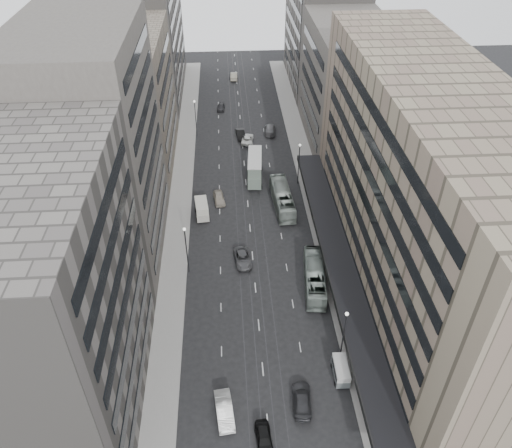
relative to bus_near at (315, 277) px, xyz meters
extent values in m
plane|color=black|center=(-8.50, -7.99, -1.59)|extent=(220.00, 220.00, 0.00)
cube|color=gray|center=(3.50, 29.51, -1.51)|extent=(4.00, 125.00, 0.15)
cube|color=gray|center=(-20.50, 29.51, -1.51)|extent=(4.00, 125.00, 0.15)
cube|color=gray|center=(13.00, 0.01, 13.41)|extent=(15.00, 60.00, 30.00)
cube|color=black|center=(3.50, 0.01, 2.41)|extent=(4.40, 60.00, 0.50)
cube|color=#514C46|center=(13.00, 44.01, 10.41)|extent=(15.00, 28.00, 24.00)
cube|color=slate|center=(13.00, 74.01, 12.41)|extent=(15.00, 32.00, 28.00)
cube|color=slate|center=(-30.00, -15.99, 13.41)|extent=(15.00, 28.00, 30.00)
cube|color=#514C46|center=(-30.00, 11.01, 15.41)|extent=(15.00, 26.00, 34.00)
cube|color=#786D5D|center=(-30.00, 38.01, 10.91)|extent=(15.00, 28.00, 25.00)
cube|color=slate|center=(-30.00, 71.01, 12.41)|extent=(15.00, 38.00, 28.00)
cylinder|color=#262628|center=(1.20, -12.99, 2.41)|extent=(0.16, 0.16, 8.00)
sphere|color=silver|center=(1.20, -12.99, 6.51)|extent=(0.44, 0.44, 0.44)
cylinder|color=#262628|center=(1.20, 27.01, 2.41)|extent=(0.16, 0.16, 8.00)
sphere|color=silver|center=(1.20, 27.01, 6.51)|extent=(0.44, 0.44, 0.44)
cylinder|color=#262628|center=(-18.20, 4.01, 2.41)|extent=(0.16, 0.16, 8.00)
sphere|color=silver|center=(-18.20, 4.01, 6.51)|extent=(0.44, 0.44, 0.44)
cylinder|color=#262628|center=(-18.20, 47.01, 2.41)|extent=(0.16, 0.16, 8.00)
sphere|color=silver|center=(-18.20, 47.01, 6.51)|extent=(0.44, 0.44, 0.44)
imported|color=gray|center=(0.00, 0.00, 0.00)|extent=(3.82, 11.60, 3.17)
imported|color=#939F96|center=(-2.51, 19.85, 0.11)|extent=(3.51, 12.30, 3.39)
cube|color=slate|center=(-6.74, 28.99, 0.05)|extent=(3.15, 9.06, 2.27)
cube|color=slate|center=(-6.74, 28.99, 2.17)|extent=(3.07, 8.71, 1.98)
cube|color=silver|center=(-6.74, 28.99, 3.22)|extent=(3.15, 9.06, 0.12)
cylinder|color=black|center=(-8.22, 25.89, -1.09)|extent=(0.35, 1.01, 0.99)
cylinder|color=black|center=(-5.76, 25.70, -1.09)|extent=(0.35, 1.01, 0.99)
cylinder|color=black|center=(-7.73, 32.28, -1.09)|extent=(0.35, 1.01, 0.99)
cylinder|color=black|center=(-5.27, 32.09, -1.09)|extent=(0.35, 1.01, 0.99)
cube|color=slate|center=(0.70, -15.59, -0.79)|extent=(1.71, 3.91, 1.01)
cube|color=silver|center=(0.70, -15.59, 0.11)|extent=(1.68, 3.83, 0.79)
cylinder|color=black|center=(-0.14, -16.85, -1.30)|extent=(0.18, 0.58, 0.58)
cylinder|color=black|center=(1.48, -16.89, -1.30)|extent=(0.18, 0.58, 0.58)
cylinder|color=black|center=(-0.08, -14.30, -1.30)|extent=(0.18, 0.58, 0.58)
cylinder|color=black|center=(1.54, -14.34, -1.30)|extent=(0.18, 0.58, 0.58)
cube|color=#BCB8AA|center=(-16.48, 17.81, -0.52)|extent=(2.54, 4.74, 1.40)
cube|color=beige|center=(-16.48, 17.81, 0.73)|extent=(2.48, 4.65, 1.10)
cylinder|color=black|center=(-17.33, 16.21, -1.22)|extent=(0.28, 0.75, 0.73)
cylinder|color=black|center=(-15.30, 16.43, -1.22)|extent=(0.28, 0.75, 0.73)
cylinder|color=black|center=(-17.66, 19.19, -1.22)|extent=(0.28, 0.75, 0.73)
cylinder|color=black|center=(-15.63, 19.41, -1.22)|extent=(0.28, 0.75, 0.73)
imported|color=black|center=(-9.08, -23.26, -0.86)|extent=(2.03, 4.36, 1.45)
imported|color=silver|center=(-13.23, -19.77, -0.73)|extent=(2.42, 5.37, 1.71)
imported|color=#4D4D4F|center=(-10.08, 5.70, -0.86)|extent=(2.93, 5.42, 1.44)
imported|color=#292A2C|center=(-4.42, -18.93, -0.82)|extent=(2.61, 5.43, 1.53)
imported|color=#A69A89|center=(-13.56, 22.03, -0.82)|extent=(2.39, 4.71, 1.54)
imported|color=black|center=(-8.75, 45.93, -0.80)|extent=(2.20, 4.95, 1.58)
imported|color=silver|center=(-7.41, 43.81, -0.86)|extent=(2.89, 5.42, 1.45)
imported|color=#57575A|center=(-2.21, 47.70, -0.75)|extent=(3.02, 5.98, 1.67)
imported|color=#272629|center=(-12.87, 60.25, -0.89)|extent=(1.93, 4.17, 1.38)
imported|color=gray|center=(-9.18, 79.40, -0.73)|extent=(2.00, 5.24, 1.71)
camera|label=1|loc=(-11.76, -51.16, 49.64)|focal=35.00mm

